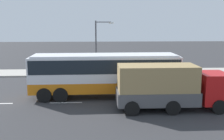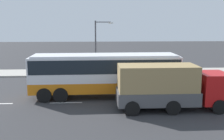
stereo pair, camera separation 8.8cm
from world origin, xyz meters
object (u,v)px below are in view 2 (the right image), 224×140
object	(u,v)px
pedestrian_at_crossing	(58,64)
street_lamp	(98,43)
coach_bus	(105,71)
cargo_truck	(170,86)
pedestrian_near_curb	(126,64)

from	to	relation	value
pedestrian_at_crossing	street_lamp	world-z (taller)	street_lamp
coach_bus	cargo_truck	xyz separation A→B (m)	(4.27, -3.34, -0.46)
coach_bus	pedestrian_at_crossing	xyz separation A→B (m)	(-5.22, 10.19, -0.99)
street_lamp	pedestrian_near_curb	bearing A→B (deg)	15.35
coach_bus	street_lamp	xyz separation A→B (m)	(-0.57, 8.81, 1.51)
coach_bus	pedestrian_near_curb	size ratio (longest dim) A/B	7.20
coach_bus	pedestrian_near_curb	bearing A→B (deg)	73.48
street_lamp	cargo_truck	bearing A→B (deg)	-68.26
coach_bus	pedestrian_at_crossing	world-z (taller)	coach_bus
cargo_truck	street_lamp	size ratio (longest dim) A/B	1.27
cargo_truck	street_lamp	bearing A→B (deg)	111.34
street_lamp	pedestrian_at_crossing	bearing A→B (deg)	163.44
pedestrian_near_curb	coach_bus	bearing A→B (deg)	-24.56
cargo_truck	pedestrian_near_curb	bearing A→B (deg)	96.68
pedestrian_near_curb	pedestrian_at_crossing	world-z (taller)	pedestrian_at_crossing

